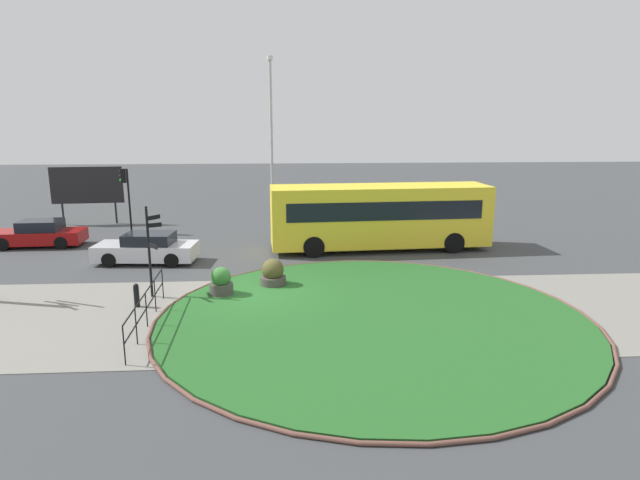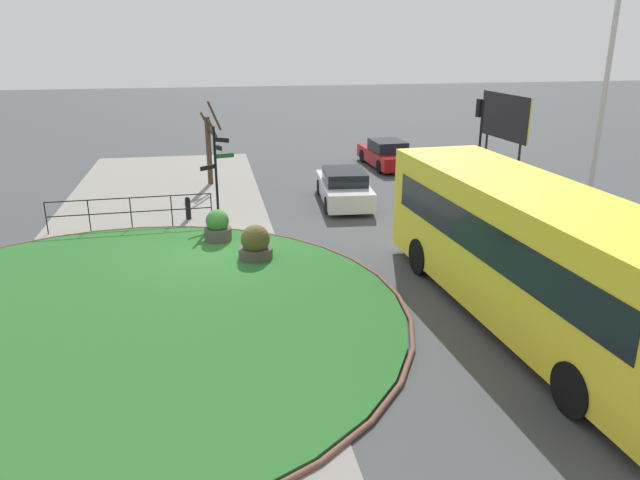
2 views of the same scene
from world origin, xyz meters
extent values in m
plane|color=#3D3F42|center=(0.00, 0.00, 0.00)|extent=(120.00, 120.00, 0.00)
cube|color=gray|center=(0.00, -2.13, 0.01)|extent=(32.00, 7.74, 0.02)
cylinder|color=#235B23|center=(3.94, -2.72, 0.05)|extent=(13.73, 13.73, 0.10)
torus|color=brown|center=(3.94, -2.72, 0.06)|extent=(14.04, 14.04, 0.11)
cylinder|color=black|center=(-3.72, -0.06, 1.62)|extent=(0.09, 0.09, 3.25)
sphere|color=black|center=(-3.72, -0.06, 3.30)|extent=(0.10, 0.10, 0.10)
cube|color=black|center=(-3.53, 0.20, 2.89)|extent=(0.35, 0.46, 0.15)
cube|color=black|center=(-3.48, 0.06, 2.64)|extent=(0.42, 0.24, 0.15)
cube|color=#195128|center=(-3.81, 0.29, 2.30)|extent=(0.19, 0.62, 0.15)
cube|color=black|center=(-3.50, -0.34, 1.97)|extent=(0.42, 0.51, 0.15)
cylinder|color=black|center=(-3.98, -1.11, 0.36)|extent=(0.19, 0.19, 0.72)
sphere|color=black|center=(-3.98, -1.11, 0.76)|extent=(0.18, 0.18, 0.18)
cube|color=black|center=(-3.17, -2.98, 1.10)|extent=(0.23, 5.38, 0.03)
cube|color=black|center=(-3.17, -2.98, 0.61)|extent=(0.23, 5.38, 0.03)
cylinder|color=black|center=(-3.27, -0.29, 0.55)|extent=(0.04, 0.04, 1.10)
cylinder|color=black|center=(-3.22, -1.64, 0.55)|extent=(0.04, 0.04, 1.10)
cylinder|color=black|center=(-3.17, -2.98, 0.55)|extent=(0.04, 0.04, 1.10)
cylinder|color=black|center=(-3.12, -4.33, 0.55)|extent=(0.04, 0.04, 1.10)
cylinder|color=black|center=(-3.07, -5.67, 0.55)|extent=(0.04, 0.04, 1.10)
cube|color=yellow|center=(5.75, 6.70, 1.72)|extent=(10.75, 3.17, 2.89)
cube|color=black|center=(5.67, 7.97, 2.12)|extent=(9.32, 0.60, 0.88)
cube|color=black|center=(5.83, 5.43, 2.12)|extent=(9.32, 0.60, 0.88)
cube|color=black|center=(11.06, 7.03, 1.86)|extent=(0.15, 2.06, 1.10)
cube|color=black|center=(11.06, 7.03, 2.94)|extent=(0.11, 1.38, 0.28)
cylinder|color=black|center=(9.07, 8.07, 0.50)|extent=(1.02, 0.36, 1.00)
cylinder|color=black|center=(9.21, 5.76, 0.50)|extent=(1.02, 0.36, 1.00)
cylinder|color=black|center=(2.29, 7.64, 0.50)|extent=(1.02, 0.36, 1.00)
cylinder|color=black|center=(2.43, 5.33, 0.50)|extent=(1.02, 0.36, 1.00)
cube|color=silver|center=(-5.13, 4.85, 0.52)|extent=(4.54, 2.06, 0.69)
cube|color=black|center=(-4.95, 4.83, 1.11)|extent=(2.20, 1.68, 0.48)
cube|color=#EAEACC|center=(-7.38, 4.50, 0.56)|extent=(0.04, 0.20, 0.12)
cube|color=#EAEACC|center=(-7.30, 5.53, 0.56)|extent=(0.04, 0.20, 0.12)
cylinder|color=black|center=(-6.55, 4.17, 0.32)|extent=(0.65, 0.27, 0.64)
cylinder|color=black|center=(-6.44, 5.74, 0.32)|extent=(0.65, 0.27, 0.64)
cylinder|color=black|center=(-3.82, 3.96, 0.32)|extent=(0.65, 0.27, 0.64)
cylinder|color=black|center=(-3.70, 5.53, 0.32)|extent=(0.65, 0.27, 0.64)
cube|color=maroon|center=(-11.41, 8.41, 0.50)|extent=(4.50, 1.91, 0.64)
cube|color=black|center=(-11.23, 8.42, 1.08)|extent=(2.00, 1.59, 0.52)
cylinder|color=black|center=(-12.74, 7.58, 0.32)|extent=(0.65, 0.25, 0.64)
cylinder|color=black|center=(-12.81, 9.12, 0.32)|extent=(0.65, 0.25, 0.64)
cylinder|color=black|center=(-10.00, 7.71, 0.32)|extent=(0.65, 0.25, 0.64)
cylinder|color=black|center=(-10.07, 9.25, 0.32)|extent=(0.65, 0.25, 0.64)
cylinder|color=black|center=(-7.65, 11.57, 1.81)|extent=(0.11, 0.11, 3.62)
cube|color=black|center=(-7.86, 11.54, 3.23)|extent=(0.30, 0.30, 0.78)
sphere|color=black|center=(-8.01, 11.52, 3.48)|extent=(0.16, 0.16, 0.16)
sphere|color=black|center=(-8.01, 11.52, 3.23)|extent=(0.16, 0.16, 0.16)
sphere|color=green|center=(-8.01, 11.52, 2.99)|extent=(0.16, 0.16, 0.16)
cylinder|color=#B7B7BC|center=(0.39, 11.68, 4.72)|extent=(0.16, 0.16, 9.43)
cylinder|color=silver|center=(0.39, 11.68, 9.55)|extent=(0.32, 0.32, 0.22)
cylinder|color=black|center=(-12.44, 14.20, 1.20)|extent=(0.12, 0.12, 2.40)
cylinder|color=black|center=(-9.35, 14.46, 1.20)|extent=(0.12, 0.12, 2.40)
cube|color=yellow|center=(-10.89, 14.33, 2.40)|extent=(4.13, 0.46, 2.11)
cube|color=black|center=(-10.89, 14.26, 2.40)|extent=(4.22, 0.38, 2.21)
cylinder|color=#47423D|center=(-1.21, -0.13, 0.25)|extent=(0.86, 0.86, 0.49)
sphere|color=#33702D|center=(-1.21, -0.13, 0.73)|extent=(0.73, 0.73, 0.73)
cylinder|color=#47423D|center=(0.63, 0.92, 0.20)|extent=(1.00, 1.00, 0.40)
sphere|color=#4C4723|center=(0.63, 0.92, 0.68)|extent=(0.85, 0.85, 0.85)
camera|label=1|loc=(1.21, -18.93, 6.31)|focal=30.09mm
camera|label=2|loc=(17.36, -0.26, 6.38)|focal=34.03mm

